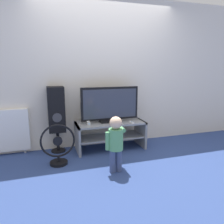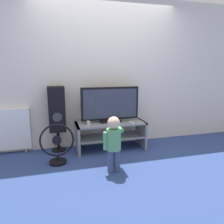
{
  "view_description": "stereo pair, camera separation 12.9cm",
  "coord_description": "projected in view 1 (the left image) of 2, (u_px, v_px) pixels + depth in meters",
  "views": [
    {
      "loc": [
        -1.07,
        -3.24,
        1.42
      ],
      "look_at": [
        0.0,
        0.15,
        0.68
      ],
      "focal_mm": 35.0,
      "sensor_mm": 36.0,
      "label": 1
    },
    {
      "loc": [
        -0.95,
        -3.28,
        1.42
      ],
      "look_at": [
        0.0,
        0.15,
        0.68
      ],
      "focal_mm": 35.0,
      "sensor_mm": 36.0,
      "label": 2
    }
  ],
  "objects": [
    {
      "name": "radiator",
      "position": [
        9.0,
        131.0,
        3.53
      ],
      "size": [
        0.63,
        0.08,
        0.75
      ],
      "color": "white",
      "rests_on": "ground_plane"
    },
    {
      "name": "television",
      "position": [
        110.0,
        105.0,
        3.72
      ],
      "size": [
        1.0,
        0.2,
        0.6
      ],
      "color": "black",
      "rests_on": "tv_stand"
    },
    {
      "name": "child",
      "position": [
        116.0,
        140.0,
        2.93
      ],
      "size": [
        0.3,
        0.45,
        0.78
      ],
      "color": "#3F4C72",
      "rests_on": "ground_plane"
    },
    {
      "name": "ground_plane",
      "position": [
        115.0,
        153.0,
        3.64
      ],
      "size": [
        16.0,
        16.0,
        0.0
      ],
      "primitive_type": "plane",
      "color": "navy"
    },
    {
      "name": "remote_primary",
      "position": [
        131.0,
        122.0,
        3.71
      ],
      "size": [
        0.05,
        0.13,
        0.03
      ],
      "color": "white",
      "rests_on": "tv_stand"
    },
    {
      "name": "game_console",
      "position": [
        88.0,
        122.0,
        3.63
      ],
      "size": [
        0.05,
        0.2,
        0.05
      ],
      "color": "white",
      "rests_on": "tv_stand"
    },
    {
      "name": "wall_back",
      "position": [
        105.0,
        73.0,
        3.9
      ],
      "size": [
        10.0,
        0.06,
        2.6
      ],
      "color": "silver",
      "rests_on": "ground_plane"
    },
    {
      "name": "tv_stand",
      "position": [
        110.0,
        131.0,
        3.8
      ],
      "size": [
        1.18,
        0.49,
        0.48
      ],
      "color": "gray",
      "rests_on": "ground_plane"
    },
    {
      "name": "floor_fan",
      "position": [
        58.0,
        147.0,
        3.19
      ],
      "size": [
        0.5,
        0.26,
        0.61
      ],
      "color": "black",
      "rests_on": "ground_plane"
    },
    {
      "name": "speaker_tower",
      "position": [
        56.0,
        111.0,
        3.59
      ],
      "size": [
        0.27,
        0.26,
        1.1
      ],
      "color": "black",
      "rests_on": "ground_plane"
    }
  ]
}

